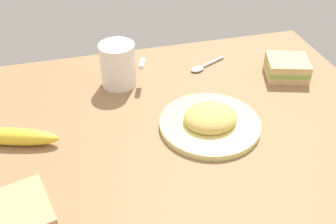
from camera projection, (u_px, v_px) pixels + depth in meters
tabletop at (168, 128)px, 80.42cm from camera, size 90.00×64.00×2.00cm
plate_of_food at (210, 121)px, 78.42cm from camera, size 19.90×19.90×4.24cm
coffee_mug_black at (118, 64)px, 88.44cm from camera, size 10.13×7.86×9.94cm
sandwich_main at (12, 220)px, 58.55cm from camera, size 13.24×12.44×4.40cm
sandwich_side at (287, 68)px, 92.87cm from camera, size 11.27×10.66×4.40cm
banana at (12, 136)px, 74.26cm from camera, size 17.95×8.79×3.27cm
spoon at (203, 66)px, 96.88cm from camera, size 10.31×6.05×0.80cm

